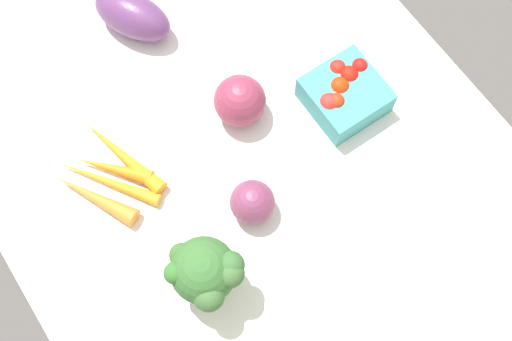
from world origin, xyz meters
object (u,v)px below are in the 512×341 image
carrot_bunch (109,176)px  eggplant (133,15)px  red_onion_near_basket (252,202)px  red_onion_center (240,101)px  broccoli_head (205,272)px  berry_basket (344,93)px

carrot_bunch → eggplant: eggplant is taller
red_onion_near_basket → eggplant: eggplant is taller
red_onion_center → broccoli_head: (20.23, -18.90, 4.00)cm
eggplant → broccoli_head: (43.13, -13.12, 4.51)cm
berry_basket → red_onion_near_basket: (6.84, -21.95, 0.38)cm
berry_basket → red_onion_center: bearing=-117.7°
eggplant → berry_basket: bearing=-174.7°
red_onion_near_basket → carrot_bunch: (-16.32, -15.28, -2.08)cm
berry_basket → broccoli_head: broccoli_head is taller
red_onion_center → red_onion_near_basket: size_ratio=1.21×
berry_basket → red_onion_center: size_ratio=1.37×
broccoli_head → red_onion_near_basket: bearing=116.7°
eggplant → broccoli_head: size_ratio=1.08×
carrot_bunch → eggplant: bearing=141.1°
red_onion_center → broccoli_head: broccoli_head is taller
berry_basket → eggplant: (-30.53, -20.28, 0.59)cm
red_onion_near_basket → broccoli_head: (5.77, -11.45, 4.72)cm
red_onion_center → eggplant: red_onion_center is taller
berry_basket → red_onion_center: 16.41cm
berry_basket → red_onion_near_basket: bearing=-72.7°
red_onion_center → broccoli_head: 27.97cm
red_onion_center → carrot_bunch: 22.98cm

